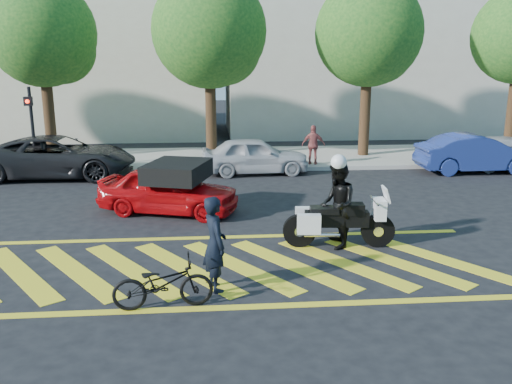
{
  "coord_description": "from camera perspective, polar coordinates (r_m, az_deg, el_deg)",
  "views": [
    {
      "loc": [
        -0.04,
        -10.54,
        4.23
      ],
      "look_at": [
        1.04,
        2.15,
        1.05
      ],
      "focal_mm": 38.0,
      "sensor_mm": 36.0,
      "label": 1
    }
  ],
  "objects": [
    {
      "name": "parked_right",
      "position": [
        21.98,
        22.16,
        3.79
      ],
      "size": [
        4.37,
        1.53,
        1.44
      ],
      "primitive_type": "imported",
      "rotation": [
        0.0,
        0.0,
        1.57
      ],
      "color": "navy",
      "rests_on": "ground"
    },
    {
      "name": "officer_bike",
      "position": [
        10.01,
        -4.36,
        -5.46
      ],
      "size": [
        0.61,
        0.75,
        1.8
      ],
      "primitive_type": "imported",
      "rotation": [
        0.0,
        0.0,
        1.87
      ],
      "color": "black",
      "rests_on": "ground"
    },
    {
      "name": "parked_far_right",
      "position": [
        23.18,
        25.33,
        3.71
      ],
      "size": [
        4.34,
        1.89,
        1.24
      ],
      "primitive_type": "imported",
      "rotation": [
        0.0,
        0.0,
        1.53
      ],
      "color": "#A7AAAF",
      "rests_on": "ground"
    },
    {
      "name": "red_convertible",
      "position": [
        15.19,
        -9.17,
        0.23
      ],
      "size": [
        4.15,
        2.63,
        1.32
      ],
      "primitive_type": "imported",
      "rotation": [
        0.0,
        0.0,
        1.27
      ],
      "color": "#B0080B",
      "rests_on": "ground"
    },
    {
      "name": "tree_left",
      "position": [
        23.48,
        -21.25,
        14.97
      ],
      "size": [
        4.2,
        4.2,
        7.26
      ],
      "color": "black",
      "rests_on": "ground"
    },
    {
      "name": "signal_pole",
      "position": [
        21.4,
        -22.55,
        6.76
      ],
      "size": [
        0.28,
        0.43,
        3.2
      ],
      "color": "black",
      "rests_on": "ground"
    },
    {
      "name": "parked_mid_right",
      "position": [
        20.12,
        -0.15,
        3.86
      ],
      "size": [
        4.06,
        1.77,
        1.36
      ],
      "primitive_type": "imported",
      "rotation": [
        0.0,
        0.0,
        1.61
      ],
      "color": "#B3B4B7",
      "rests_on": "ground"
    },
    {
      "name": "police_motorcycle",
      "position": [
        12.45,
        8.54,
        -3.03
      ],
      "size": [
        2.55,
        0.84,
        1.13
      ],
      "rotation": [
        0.0,
        0.0,
        -0.08
      ],
      "color": "black",
      "rests_on": "ground"
    },
    {
      "name": "tree_center",
      "position": [
        22.62,
        -4.6,
        16.17
      ],
      "size": [
        4.6,
        4.6,
        7.56
      ],
      "color": "black",
      "rests_on": "ground"
    },
    {
      "name": "bicycle",
      "position": [
        9.56,
        -9.77,
        -9.46
      ],
      "size": [
        1.78,
        0.78,
        0.9
      ],
      "primitive_type": "imported",
      "rotation": [
        0.0,
        0.0,
        1.68
      ],
      "color": "black",
      "rests_on": "ground"
    },
    {
      "name": "sidewalk",
      "position": [
        22.92,
        -4.68,
        3.52
      ],
      "size": [
        60.0,
        5.0,
        0.15
      ],
      "primitive_type": "cube",
      "color": "#9E998E",
      "rests_on": "ground"
    },
    {
      "name": "crosswalk",
      "position": [
        11.35,
        -4.53,
        -7.88
      ],
      "size": [
        12.33,
        4.0,
        0.01
      ],
      "color": "yellow",
      "rests_on": "ground"
    },
    {
      "name": "pedestrian_right",
      "position": [
        21.22,
        6.07,
        4.95
      ],
      "size": [
        0.96,
        0.59,
        1.53
      ],
      "primitive_type": "imported",
      "rotation": [
        0.0,
        0.0,
        2.89
      ],
      "color": "#984845",
      "rests_on": "sidewalk"
    },
    {
      "name": "building_right",
      "position": [
        32.83,
        11.58,
        15.96
      ],
      "size": [
        16.0,
        8.0,
        11.0
      ],
      "primitive_type": "cube",
      "color": "beige",
      "rests_on": "ground"
    },
    {
      "name": "officer_moto",
      "position": [
        12.34,
        8.53,
        -1.36
      ],
      "size": [
        0.83,
        1.02,
        1.98
      ],
      "primitive_type": "imported",
      "rotation": [
        0.0,
        0.0,
        -1.66
      ],
      "color": "black",
      "rests_on": "ground"
    },
    {
      "name": "tree_right",
      "position": [
        23.58,
        12.03,
        15.71
      ],
      "size": [
        4.4,
        4.4,
        7.41
      ],
      "color": "black",
      "rests_on": "ground"
    },
    {
      "name": "building_left",
      "position": [
        32.54,
        -19.67,
        14.59
      ],
      "size": [
        16.0,
        8.0,
        10.0
      ],
      "primitive_type": "cube",
      "color": "beige",
      "rests_on": "ground"
    },
    {
      "name": "parked_mid_left",
      "position": [
        20.77,
        -20.05,
        3.51
      ],
      "size": [
        5.45,
        2.63,
        1.5
      ],
      "primitive_type": "imported",
      "rotation": [
        0.0,
        0.0,
        1.54
      ],
      "color": "black",
      "rests_on": "ground"
    },
    {
      "name": "ground",
      "position": [
        11.35,
        -4.33,
        -7.89
      ],
      "size": [
        90.0,
        90.0,
        0.0
      ],
      "primitive_type": "plane",
      "color": "black",
      "rests_on": "ground"
    }
  ]
}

